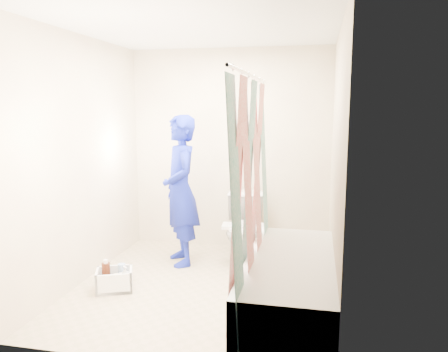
% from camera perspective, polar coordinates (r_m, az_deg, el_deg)
% --- Properties ---
extents(floor, '(2.60, 2.60, 0.00)m').
position_cam_1_polar(floor, '(4.34, -2.78, -14.30)').
color(floor, tan).
rests_on(floor, ground).
extents(ceiling, '(2.40, 2.60, 0.02)m').
position_cam_1_polar(ceiling, '(4.04, -3.06, 18.76)').
color(ceiling, silver).
rests_on(ceiling, wall_back).
extents(wall_back, '(2.40, 0.02, 2.40)m').
position_cam_1_polar(wall_back, '(5.27, 0.74, 3.41)').
color(wall_back, beige).
rests_on(wall_back, ground).
extents(wall_front, '(2.40, 0.02, 2.40)m').
position_cam_1_polar(wall_front, '(2.79, -9.81, -1.73)').
color(wall_front, beige).
rests_on(wall_front, ground).
extents(wall_left, '(0.02, 2.60, 2.40)m').
position_cam_1_polar(wall_left, '(4.48, -17.93, 1.97)').
color(wall_left, beige).
rests_on(wall_left, ground).
extents(wall_right, '(0.02, 2.60, 2.40)m').
position_cam_1_polar(wall_right, '(3.88, 14.46, 1.11)').
color(wall_right, beige).
rests_on(wall_right, ground).
extents(bathtub, '(0.70, 1.75, 0.50)m').
position_cam_1_polar(bathtub, '(3.72, 8.58, -13.99)').
color(bathtub, white).
rests_on(bathtub, ground).
extents(curtain_rod, '(0.02, 1.90, 0.02)m').
position_cam_1_polar(curtain_rod, '(3.47, 3.66, 12.89)').
color(curtain_rod, silver).
rests_on(curtain_rod, wall_back).
extents(shower_curtain, '(0.06, 1.75, 1.80)m').
position_cam_1_polar(shower_curtain, '(3.53, 3.51, -2.36)').
color(shower_curtain, white).
rests_on(shower_curtain, curtain_rod).
extents(toilet, '(0.50, 0.78, 0.75)m').
position_cam_1_polar(toilet, '(4.87, 2.66, -6.93)').
color(toilet, white).
rests_on(toilet, ground).
extents(tank_lid, '(0.48, 0.25, 0.04)m').
position_cam_1_polar(tank_lid, '(4.74, 2.59, -6.57)').
color(tank_lid, silver).
rests_on(tank_lid, toilet).
extents(tank_internals, '(0.18, 0.06, 0.25)m').
position_cam_1_polar(tank_internals, '(4.99, 2.32, -2.24)').
color(tank_internals, black).
rests_on(tank_internals, toilet).
extents(plumber, '(0.64, 0.71, 1.63)m').
position_cam_1_polar(plumber, '(4.77, -5.69, -1.89)').
color(plumber, '#0E168D').
rests_on(plumber, ground).
extents(cleaning_caddy, '(0.41, 0.37, 0.26)m').
position_cam_1_polar(cleaning_caddy, '(4.36, -13.97, -13.11)').
color(cleaning_caddy, white).
rests_on(cleaning_caddy, ground).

